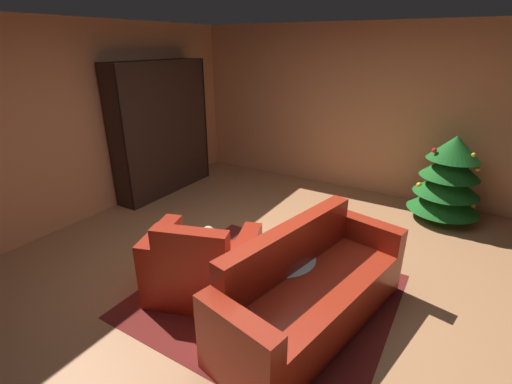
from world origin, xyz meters
TOP-DOWN VIEW (x-y plane):
  - ground_plane at (0.00, 0.00)m, footprint 7.05×7.05m
  - wall_back at (0.00, 2.97)m, footprint 5.92×0.06m
  - wall_left at (-2.93, 0.00)m, footprint 0.06×5.99m
  - area_rug at (0.10, -0.28)m, footprint 2.27×2.10m
  - bookshelf_unit at (-2.67, 1.39)m, footprint 0.38×1.76m
  - armchair_red at (-0.42, -0.59)m, footprint 1.17×0.97m
  - couch_red at (0.59, -0.39)m, footprint 1.11×2.07m
  - coffee_table at (0.21, -0.21)m, footprint 0.67×0.67m
  - book_stack_on_table at (0.19, -0.20)m, footprint 0.23×0.18m
  - bottle_on_table at (0.31, -0.06)m, footprint 0.08×0.08m
  - decorated_tree at (1.37, 2.43)m, footprint 0.93×0.93m

SIDE VIEW (x-z plane):
  - ground_plane at x=0.00m, z-range 0.00..0.00m
  - area_rug at x=0.10m, z-range 0.00..0.01m
  - couch_red at x=0.59m, z-range -0.13..0.74m
  - armchair_red at x=-0.42m, z-range -0.11..0.73m
  - coffee_table at x=0.21m, z-range 0.18..0.62m
  - book_stack_on_table at x=0.19m, z-range 0.45..0.58m
  - bottle_on_table at x=0.31m, z-range 0.41..0.69m
  - decorated_tree at x=1.37m, z-range 0.00..1.19m
  - bookshelf_unit at x=-2.67m, z-range -0.02..2.02m
  - wall_back at x=0.00m, z-range 0.00..2.58m
  - wall_left at x=-2.93m, z-range 0.00..2.58m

